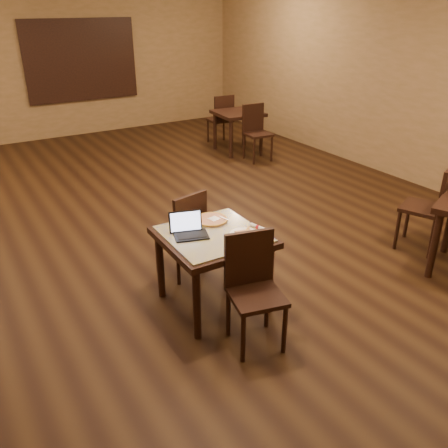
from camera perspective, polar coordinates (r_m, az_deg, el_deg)
ground at (r=6.58m, az=-7.09°, el=1.00°), size 10.00×10.00×0.00m
wall_back at (r=10.83m, az=-19.46°, el=17.67°), size 8.00×0.02×3.00m
wall_right at (r=8.54m, az=18.41°, el=16.10°), size 0.02×10.00×3.00m
mural at (r=10.91m, az=-16.79°, el=18.33°), size 2.34×0.05×1.64m
tiled_table at (r=4.37m, az=-1.30°, el=-2.33°), size 0.93×0.93×0.76m
chair_main_near at (r=3.98m, az=3.50°, el=-7.10°), size 0.51×0.51×0.98m
chair_main_far at (r=4.92m, az=-4.76°, el=-0.69°), size 0.50×0.50×0.95m
laptop at (r=4.29m, az=-4.29°, el=-0.60°), size 0.35×0.32×0.21m
plate at (r=4.29m, az=2.44°, el=-1.25°), size 0.27×0.27×0.01m
pizza_slice at (r=4.28m, az=2.44°, el=-1.07°), size 0.26×0.26×0.02m
pizza_pan at (r=4.56m, az=-1.55°, el=0.41°), size 0.33×0.33×0.01m
pizza_whole at (r=4.55m, az=-1.55°, el=0.57°), size 0.32×0.32×0.02m
spatula at (r=4.54m, az=-1.21°, el=0.64°), size 0.14×0.24×0.01m
napkin_roll at (r=4.40m, az=4.10°, el=-0.38°), size 0.07×0.17×0.04m
other_table_a at (r=9.28m, az=1.69°, el=12.57°), size 0.88×0.88×0.77m
other_table_a_chair_near at (r=8.84m, az=3.83°, el=11.35°), size 0.46×0.46×1.00m
other_table_a_chair_far at (r=9.78m, az=-0.27°, el=12.76°), size 0.46×0.46×1.00m
other_table_c_chair_far at (r=5.91m, az=23.79°, el=2.30°), size 0.59×0.59×1.05m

